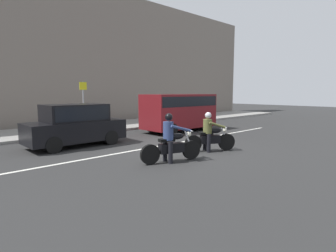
# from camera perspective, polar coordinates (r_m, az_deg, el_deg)

# --- Properties ---
(ground_plane) EXTENTS (80.00, 80.00, 0.00)m
(ground_plane) POSITION_cam_1_polar(r_m,az_deg,el_deg) (11.49, 2.39, -4.58)
(ground_plane) COLOR #292929
(sidewalk_slab) EXTENTS (40.00, 4.40, 0.14)m
(sidewalk_slab) POSITION_cam_1_polar(r_m,az_deg,el_deg) (17.92, -16.26, -0.43)
(sidewalk_slab) COLOR gray
(sidewalk_slab) RESTS_ON ground_plane
(building_facade) EXTENTS (40.00, 1.40, 9.84)m
(building_facade) POSITION_cam_1_polar(r_m,az_deg,el_deg) (21.03, -21.09, 13.70)
(building_facade) COLOR slate
(building_facade) RESTS_ON ground_plane
(lane_marking_stripe) EXTENTS (18.00, 0.14, 0.01)m
(lane_marking_stripe) POSITION_cam_1_polar(r_m,az_deg,el_deg) (11.84, -2.17, -4.21)
(lane_marking_stripe) COLOR silver
(lane_marking_stripe) RESTS_ON ground_plane
(motorcycle_with_rider_olive) EXTENTS (1.87, 1.13, 1.54)m
(motorcycle_with_rider_olive) POSITION_cam_1_polar(r_m,az_deg,el_deg) (10.90, 8.65, -1.92)
(motorcycle_with_rider_olive) COLOR black
(motorcycle_with_rider_olive) RESTS_ON ground_plane
(motorcycle_with_rider_denim_blue) EXTENTS (2.15, 0.87, 1.63)m
(motorcycle_with_rider_denim_blue) POSITION_cam_1_polar(r_m,az_deg,el_deg) (9.14, 0.64, -3.38)
(motorcycle_with_rider_denim_blue) COLOR black
(motorcycle_with_rider_denim_blue) RESTS_ON ground_plane
(parked_hatchback_black) EXTENTS (4.05, 1.76, 1.80)m
(parked_hatchback_black) POSITION_cam_1_polar(r_m,az_deg,el_deg) (12.44, -18.58, 0.32)
(parked_hatchback_black) COLOR black
(parked_hatchback_black) RESTS_ON ground_plane
(parked_van_maroon) EXTENTS (4.59, 1.96, 2.18)m
(parked_van_maroon) POSITION_cam_1_polar(r_m,az_deg,el_deg) (16.26, 2.38, 3.35)
(parked_van_maroon) COLOR maroon
(parked_van_maroon) RESTS_ON ground_plane
(street_sign_post) EXTENTS (0.44, 0.08, 2.77)m
(street_sign_post) POSITION_cam_1_polar(r_m,az_deg,el_deg) (16.78, -17.07, 5.00)
(street_sign_post) COLOR gray
(street_sign_post) RESTS_ON sidewalk_slab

